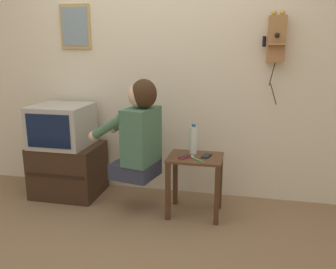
% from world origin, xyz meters
% --- Properties ---
extents(ground_plane, '(14.00, 14.00, 0.00)m').
position_xyz_m(ground_plane, '(0.00, 0.00, 0.00)').
color(ground_plane, '#846647').
extents(wall_back, '(6.80, 0.05, 2.55)m').
position_xyz_m(wall_back, '(0.00, 1.10, 1.27)').
color(wall_back, beige).
rests_on(wall_back, ground_plane).
extents(side_table, '(0.47, 0.37, 0.54)m').
position_xyz_m(side_table, '(0.47, 0.61, 0.40)').
color(side_table, '#51331E').
rests_on(side_table, ground_plane).
extents(person, '(0.62, 0.48, 0.88)m').
position_xyz_m(person, '(-0.02, 0.56, 0.75)').
color(person, '#2D3347').
rests_on(person, ground_plane).
extents(tv_stand, '(0.65, 0.53, 0.52)m').
position_xyz_m(tv_stand, '(-0.84, 0.78, 0.26)').
color(tv_stand, '#382316').
rests_on(tv_stand, ground_plane).
extents(television, '(0.53, 0.51, 0.40)m').
position_xyz_m(television, '(-0.87, 0.76, 0.72)').
color(television, '#ADA89E').
rests_on(television, tv_stand).
extents(wall_phone_antique, '(0.19, 0.19, 0.81)m').
position_xyz_m(wall_phone_antique, '(1.10, 1.02, 1.53)').
color(wall_phone_antique, '#9E6B3D').
extents(framed_picture, '(0.31, 0.03, 0.43)m').
position_xyz_m(framed_picture, '(-0.82, 1.07, 1.65)').
color(framed_picture, tan).
extents(cell_phone_held, '(0.12, 0.14, 0.01)m').
position_xyz_m(cell_phone_held, '(0.39, 0.56, 0.54)').
color(cell_phone_held, maroon).
rests_on(cell_phone_held, side_table).
extents(cell_phone_spare, '(0.09, 0.14, 0.01)m').
position_xyz_m(cell_phone_spare, '(0.56, 0.63, 0.54)').
color(cell_phone_spare, black).
rests_on(cell_phone_spare, side_table).
extents(water_bottle, '(0.07, 0.07, 0.27)m').
position_xyz_m(water_bottle, '(0.44, 0.69, 0.66)').
color(water_bottle, silver).
rests_on(water_bottle, side_table).
extents(toothbrush, '(0.13, 0.12, 0.02)m').
position_xyz_m(toothbrush, '(0.50, 0.52, 0.55)').
color(toothbrush, '#4CBF66').
rests_on(toothbrush, side_table).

